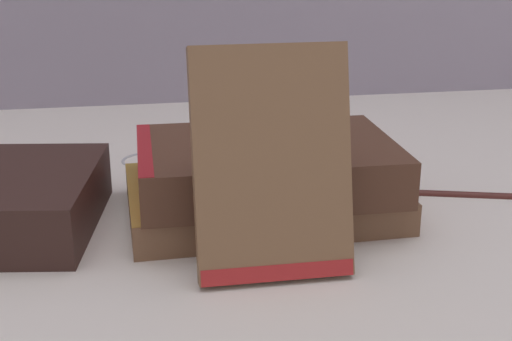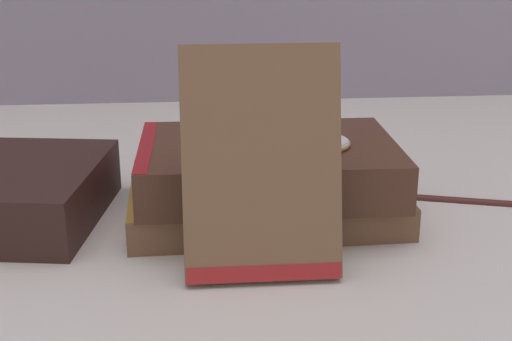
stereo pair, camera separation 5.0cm
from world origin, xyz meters
TOP-DOWN VIEW (x-y plane):
  - ground_plane at (0.00, 0.00)m, footprint 3.00×3.00m
  - book_flat_bottom at (0.01, 0.01)m, footprint 0.24×0.16m
  - book_flat_top at (0.01, 0.01)m, footprint 0.22×0.15m
  - book_leaning_front at (-0.00, -0.10)m, footprint 0.11×0.06m
  - pocket_watch at (0.06, -0.01)m, footprint 0.05×0.05m
  - reading_glasses at (-0.06, 0.18)m, footprint 0.11×0.05m
  - fountain_pen at (0.21, 0.02)m, footprint 0.14×0.05m

SIDE VIEW (x-z plane):
  - ground_plane at x=0.00m, z-range 0.00..0.00m
  - reading_glasses at x=-0.06m, z-range 0.00..0.00m
  - fountain_pen at x=0.21m, z-range 0.00..0.01m
  - book_flat_bottom at x=0.01m, z-range 0.00..0.03m
  - book_flat_top at x=0.01m, z-range 0.03..0.07m
  - pocket_watch at x=0.06m, z-range 0.07..0.08m
  - book_leaning_front at x=0.00m, z-range -0.01..0.16m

